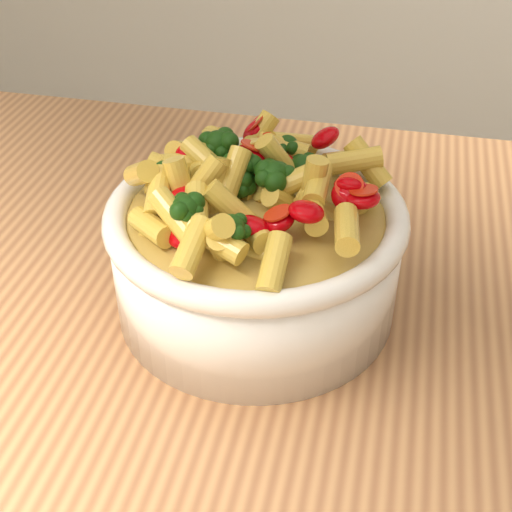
# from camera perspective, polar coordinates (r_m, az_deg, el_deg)

# --- Properties ---
(table) EXTENTS (1.20, 0.80, 0.90)m
(table) POSITION_cam_1_polar(r_m,az_deg,el_deg) (0.62, 2.81, -14.94)
(table) COLOR tan
(table) RESTS_ON ground
(serving_bowl) EXTENTS (0.23, 0.23, 0.10)m
(serving_bowl) POSITION_cam_1_polar(r_m,az_deg,el_deg) (0.56, 0.00, 0.10)
(serving_bowl) COLOR white
(serving_bowl) RESTS_ON table
(pasta_salad) EXTENTS (0.18, 0.18, 0.04)m
(pasta_salad) POSITION_cam_1_polar(r_m,az_deg,el_deg) (0.52, 0.00, 5.50)
(pasta_salad) COLOR #F6C54D
(pasta_salad) RESTS_ON serving_bowl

